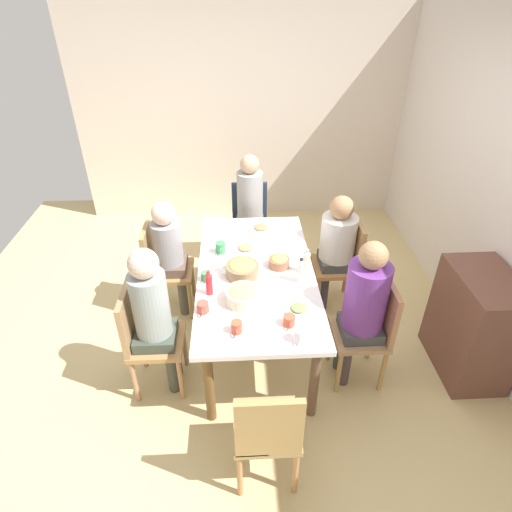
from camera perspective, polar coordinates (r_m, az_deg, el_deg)
ground_plane at (r=3.91m, az=0.00°, el=-10.87°), size 5.87×5.87×0.00m
wall_left at (r=5.49m, az=-1.42°, el=18.33°), size 0.12×4.10×2.60m
dining_table at (r=3.49m, az=0.00°, el=-3.17°), size 1.82×0.94×0.74m
chair_0 at (r=4.00m, az=-12.57°, el=-1.21°), size 0.40×0.40×0.90m
person_0 at (r=3.89m, az=-11.53°, el=0.94°), size 0.30×0.30×1.15m
chair_1 at (r=4.65m, az=-0.82°, el=4.93°), size 0.40×0.40×0.90m
person_1 at (r=4.47m, az=-0.80°, el=7.00°), size 0.30×0.30×1.27m
chair_2 at (r=3.30m, az=-14.68°, el=-10.24°), size 0.40×0.40×0.90m
person_2 at (r=3.13m, az=-13.62°, el=-7.17°), size 0.30×0.30×1.26m
chair_3 at (r=3.38m, az=15.14°, el=-9.18°), size 0.40×0.40×0.90m
person_3 at (r=3.20m, az=14.24°, el=-6.08°), size 0.31×0.31×1.26m
chair_4 at (r=4.06m, az=11.70°, el=-0.51°), size 0.40×0.40×0.90m
person_4 at (r=3.94m, az=10.75°, el=1.83°), size 0.32×0.32×1.17m
chair_5 at (r=2.69m, az=1.54°, el=-22.37°), size 0.40×0.40×0.90m
plate_0 at (r=3.07m, az=5.75°, el=-7.10°), size 0.21×0.21×0.04m
plate_1 at (r=4.01m, az=0.72°, el=3.75°), size 0.25×0.25×0.04m
plate_2 at (r=3.70m, az=-1.39°, el=0.98°), size 0.23×0.23×0.04m
bowl_0 at (r=3.10m, az=-1.69°, el=-5.28°), size 0.26×0.26×0.12m
bowl_1 at (r=3.36m, az=-1.85°, el=-1.79°), size 0.26×0.26×0.12m
bowl_2 at (r=3.48m, az=3.13°, el=-0.75°), size 0.17×0.17×0.09m
cup_0 at (r=2.93m, az=4.48°, el=-8.64°), size 0.12×0.08×0.08m
cup_1 at (r=3.05m, az=-7.14°, el=-6.87°), size 0.12×0.08×0.08m
cup_2 at (r=2.87m, az=-2.61°, el=-9.54°), size 0.11×0.08×0.08m
cup_3 at (r=3.41m, az=-4.07°, el=-1.61°), size 0.11×0.08×0.09m
cup_4 at (r=3.35m, az=-6.79°, el=-2.74°), size 0.11×0.07×0.07m
cup_5 at (r=2.82m, az=5.88°, el=-10.59°), size 0.12×0.08×0.09m
cup_6 at (r=3.66m, az=-4.80°, el=1.13°), size 0.12×0.09×0.10m
bottle_0 at (r=3.29m, az=6.00°, el=-1.98°), size 0.06×0.06×0.21m
bottle_1 at (r=3.17m, az=-6.32°, el=-3.65°), size 0.05×0.05×0.21m
bottle_2 at (r=3.40m, az=6.74°, el=-0.74°), size 0.06×0.06×0.21m
side_cabinet at (r=3.78m, az=27.19°, el=-8.18°), size 0.70×0.44×0.90m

